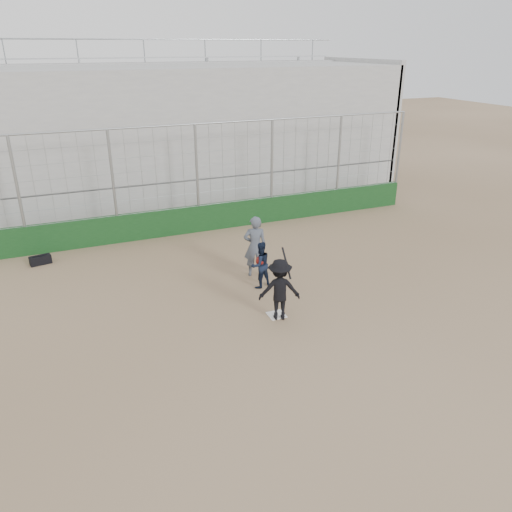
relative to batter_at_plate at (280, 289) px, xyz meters
name	(u,v)px	position (x,y,z in m)	size (l,w,h in m)	color
ground	(276,315)	(-0.01, 0.14, -0.82)	(90.00, 90.00, 0.00)	brown
home_plate	(276,315)	(-0.01, 0.14, -0.81)	(0.44, 0.44, 0.02)	white
backstop	(199,207)	(-0.01, 7.14, 0.13)	(18.10, 0.25, 4.04)	#113715
bleachers	(165,134)	(-0.01, 12.09, 2.10)	(20.25, 6.70, 6.98)	#999999
batter_at_plate	(280,289)	(0.00, 0.00, 0.00)	(1.21, 0.93, 1.81)	black
catcher_crouched	(260,272)	(0.26, 1.84, -0.34)	(0.81, 0.71, 0.98)	black
umpire	(255,249)	(0.43, 2.66, 0.03)	(0.70, 0.46, 1.72)	#474E5A
equipment_bag	(40,260)	(-5.68, 6.12, -0.68)	(0.70, 0.40, 0.32)	black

